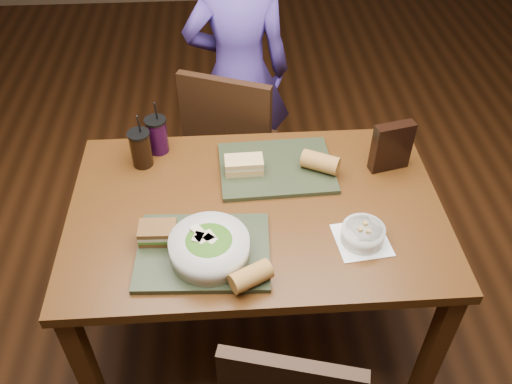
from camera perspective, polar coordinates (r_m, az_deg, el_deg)
ground at (r=2.47m, az=-0.00°, el=-14.12°), size 6.00×6.00×0.00m
dining_table at (r=1.95m, az=-0.00°, el=-3.46°), size 1.30×0.85×0.75m
chair_far at (r=2.53m, az=-3.11°, el=4.85°), size 0.52×0.54×0.93m
diner at (r=2.69m, az=-1.84°, el=12.24°), size 0.53×0.36×1.40m
tray_near at (r=1.74m, az=-5.56°, el=-6.26°), size 0.44×0.34×0.02m
tray_far at (r=2.03m, az=2.16°, el=2.56°), size 0.43×0.34×0.02m
salad_bowl at (r=1.68m, az=-4.93°, el=-5.76°), size 0.25×0.25×0.08m
soup_bowl at (r=1.79m, az=11.19°, el=-4.35°), size 0.19×0.19×0.07m
sandwich_near at (r=1.77m, az=-10.31°, el=-4.24°), size 0.12×0.09×0.06m
sandwich_far at (r=1.98m, az=-1.28°, el=2.86°), size 0.14×0.08×0.06m
baguette_near at (r=1.62m, az=-0.54°, el=-8.85°), size 0.14×0.11×0.06m
baguette_far at (r=2.00m, az=6.78°, el=3.14°), size 0.15×0.12×0.07m
cup_cola at (r=2.06m, az=-12.03°, el=4.50°), size 0.08×0.08×0.23m
cup_berry at (r=2.11m, az=-10.36°, el=5.92°), size 0.08×0.08×0.23m
chip_bag at (r=2.05m, az=14.07°, el=4.65°), size 0.15×0.08×0.19m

